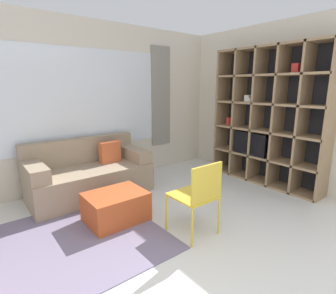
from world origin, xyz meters
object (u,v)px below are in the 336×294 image
Objects in this scene: couch_main at (89,175)px; folding_chair at (198,193)px; ottoman at (116,207)px; shelving_unit at (268,118)px.

folding_chair reaches higher than couch_main.
couch_main reaches higher than ottoman.
folding_chair is (0.57, -0.87, 0.33)m from ottoman.
couch_main is 1.96m from folding_chair.
couch_main is (-2.64, 1.36, -0.82)m from shelving_unit.
shelving_unit reaches higher than folding_chair.
ottoman is 0.83× the size of folding_chair.
shelving_unit is 2.90m from ottoman.
couch_main is at bearing 152.79° from shelving_unit.
shelving_unit is 1.29× the size of couch_main.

